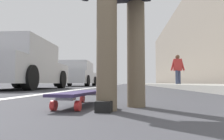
{
  "coord_description": "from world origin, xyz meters",
  "views": [
    {
      "loc": [
        -0.69,
        -0.24,
        0.18
      ],
      "look_at": [
        10.77,
        0.71,
        0.9
      ],
      "focal_mm": 33.62,
      "sensor_mm": 36.0,
      "label": 1
    }
  ],
  "objects_px": {
    "skateboard": "(81,94)",
    "pedestrian_distant": "(178,68)",
    "parked_car_mid": "(77,75)",
    "parked_car_near": "(23,66)",
    "traffic_light": "(113,58)"
  },
  "relations": [
    {
      "from": "parked_car_near",
      "to": "traffic_light",
      "type": "xyz_separation_m",
      "value": [
        17.51,
        -1.43,
        2.37
      ]
    },
    {
      "from": "skateboard",
      "to": "parked_car_near",
      "type": "distance_m",
      "value": 5.37
    },
    {
      "from": "parked_car_near",
      "to": "traffic_light",
      "type": "bearing_deg",
      "value": -4.68
    },
    {
      "from": "parked_car_mid",
      "to": "pedestrian_distant",
      "type": "height_order",
      "value": "pedestrian_distant"
    },
    {
      "from": "traffic_light",
      "to": "parked_car_near",
      "type": "bearing_deg",
      "value": 175.32
    },
    {
      "from": "skateboard",
      "to": "pedestrian_distant",
      "type": "relative_size",
      "value": 0.53
    },
    {
      "from": "parked_car_near",
      "to": "parked_car_mid",
      "type": "relative_size",
      "value": 0.97
    },
    {
      "from": "skateboard",
      "to": "parked_car_near",
      "type": "height_order",
      "value": "parked_car_near"
    },
    {
      "from": "traffic_light",
      "to": "pedestrian_distant",
      "type": "relative_size",
      "value": 2.76
    },
    {
      "from": "skateboard",
      "to": "parked_car_near",
      "type": "relative_size",
      "value": 0.21
    },
    {
      "from": "parked_car_near",
      "to": "pedestrian_distant",
      "type": "height_order",
      "value": "pedestrian_distant"
    },
    {
      "from": "parked_car_mid",
      "to": "parked_car_near",
      "type": "bearing_deg",
      "value": 179.19
    },
    {
      "from": "skateboard",
      "to": "pedestrian_distant",
      "type": "distance_m",
      "value": 9.57
    },
    {
      "from": "pedestrian_distant",
      "to": "traffic_light",
      "type": "bearing_deg",
      "value": 18.31
    },
    {
      "from": "traffic_light",
      "to": "pedestrian_distant",
      "type": "distance_m",
      "value": 13.76
    }
  ]
}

